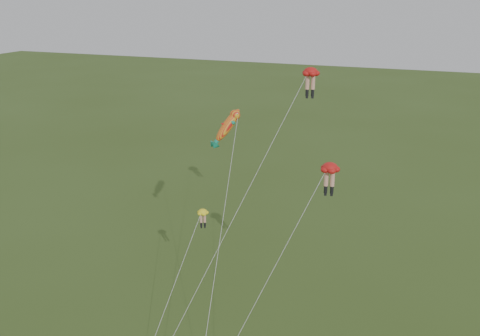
% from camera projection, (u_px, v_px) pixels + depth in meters
% --- Properties ---
extents(legs_kite_red_high, '(7.45, 15.12, 18.79)m').
position_uv_depth(legs_kite_red_high, '(308.00, 78.00, 41.96)').
color(legs_kite_red_high, red).
rests_on(legs_kite_red_high, ground).
extents(legs_kite_red_mid, '(6.35, 8.39, 13.56)m').
position_uv_depth(legs_kite_red_mid, '(328.00, 174.00, 35.97)').
color(legs_kite_red_mid, red).
rests_on(legs_kite_red_mid, ground).
extents(legs_kite_yellow, '(1.39, 9.51, 8.38)m').
position_uv_depth(legs_kite_yellow, '(200.00, 220.00, 41.32)').
color(legs_kite_yellow, yellow).
rests_on(legs_kite_yellow, ground).
extents(fish_kite, '(3.99, 13.33, 15.75)m').
position_uv_depth(fish_kite, '(228.00, 127.00, 42.65)').
color(fish_kite, gold).
rests_on(fish_kite, ground).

